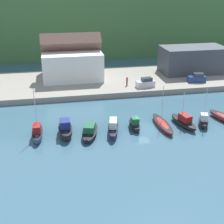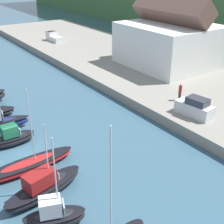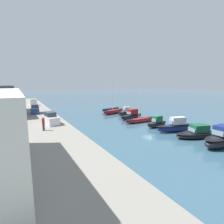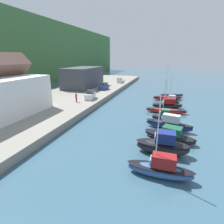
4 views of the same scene
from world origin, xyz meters
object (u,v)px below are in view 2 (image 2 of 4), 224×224
(moored_boat_4, at_px, (12,138))
(person_on_quay, at_px, (180,92))
(moored_boat_5, at_px, (29,165))
(parked_car_0, at_px, (195,108))
(moored_boat_6, at_px, (44,187))
(moored_boat_7, at_px, (54,216))
(pickup_truck_1, at_px, (54,37))

(moored_boat_4, height_order, person_on_quay, person_on_quay)
(moored_boat_5, distance_m, parked_car_0, 18.68)
(moored_boat_5, height_order, moored_boat_6, moored_boat_5)
(moored_boat_6, bearing_deg, moored_boat_7, -24.80)
(moored_boat_6, height_order, parked_car_0, moored_boat_6)
(moored_boat_6, bearing_deg, moored_boat_5, 163.63)
(pickup_truck_1, bearing_deg, moored_boat_6, -119.27)
(moored_boat_4, height_order, moored_boat_6, moored_boat_6)
(person_on_quay, bearing_deg, moored_boat_7, -67.02)
(parked_car_0, bearing_deg, pickup_truck_1, 77.85)
(pickup_truck_1, height_order, person_on_quay, person_on_quay)
(moored_boat_4, relative_size, parked_car_0, 1.02)
(moored_boat_7, relative_size, person_on_quay, 3.31)
(moored_boat_4, relative_size, moored_boat_7, 0.64)
(parked_car_0, bearing_deg, moored_boat_6, 176.78)
(moored_boat_6, relative_size, moored_boat_7, 1.02)
(moored_boat_4, xyz_separation_m, person_on_quay, (3.37, 20.02, 1.53))
(moored_boat_5, distance_m, pickup_truck_1, 46.37)
(moored_boat_4, xyz_separation_m, moored_boat_6, (8.93, -0.46, 0.03))
(moored_boat_6, bearing_deg, person_on_quay, 92.37)
(moored_boat_7, bearing_deg, person_on_quay, 132.80)
(moored_boat_7, relative_size, parked_car_0, 1.61)
(moored_boat_7, bearing_deg, moored_boat_6, -172.14)
(moored_boat_4, distance_m, person_on_quay, 20.36)
(moored_boat_5, xyz_separation_m, parked_car_0, (2.30, 18.47, 1.62))
(moored_boat_5, bearing_deg, parked_car_0, 80.45)
(moored_boat_5, bearing_deg, person_on_quay, 92.33)
(moored_boat_4, distance_m, moored_boat_6, 8.95)
(moored_boat_4, bearing_deg, pickup_truck_1, 148.82)
(moored_boat_7, distance_m, person_on_quay, 23.08)
(moored_boat_7, xyz_separation_m, person_on_quay, (-8.99, 21.21, 1.44))
(pickup_truck_1, bearing_deg, moored_boat_5, -121.10)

